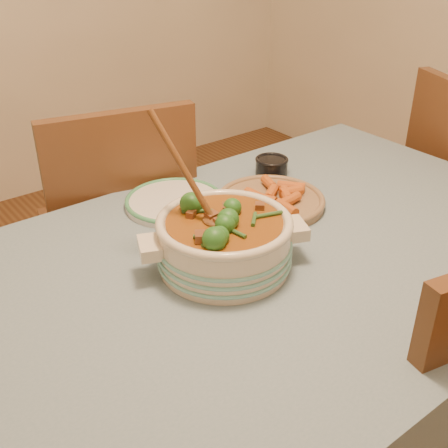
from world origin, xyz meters
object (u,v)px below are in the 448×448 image
white_plate (175,201)px  fried_plate (271,199)px  condiment_bowl (272,165)px  chair_far (119,225)px  stew_casserole (224,237)px  dining_table (274,281)px

white_plate → fried_plate: 0.28m
condiment_bowl → chair_far: (-0.39, 0.32, -0.22)m
white_plate → condiment_bowl: size_ratio=2.68×
fried_plate → white_plate: bearing=141.8°
condiment_bowl → chair_far: bearing=141.1°
stew_casserole → condiment_bowl: bearing=36.3°
dining_table → fried_plate: 0.27m
fried_plate → chair_far: size_ratio=0.39×
stew_casserole → fried_plate: bearing=29.0°
stew_casserole → fried_plate: (0.29, 0.16, -0.06)m
stew_casserole → chair_far: size_ratio=0.41×
condiment_bowl → chair_far: size_ratio=0.12×
dining_table → white_plate: size_ratio=5.04×
fried_plate → stew_casserole: bearing=-151.0°
stew_casserole → chair_far: stew_casserole is taller
dining_table → chair_far: 0.68m
dining_table → stew_casserole: 0.22m
dining_table → condiment_bowl: bearing=49.5°
chair_far → white_plate: bearing=109.2°
dining_table → condiment_bowl: 0.48m
dining_table → chair_far: bearing=98.2°
chair_far → fried_plate: bearing=130.7°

